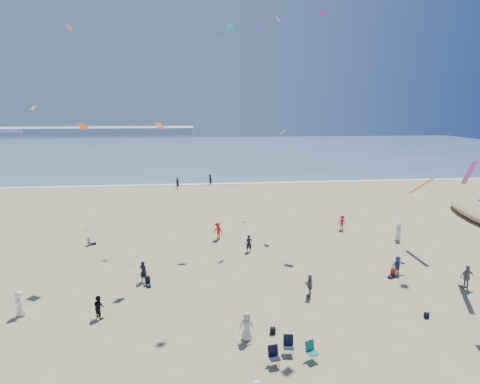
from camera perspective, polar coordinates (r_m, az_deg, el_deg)
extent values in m
plane|color=tan|center=(21.00, -3.59, -24.33)|extent=(220.00, 220.00, 0.00)
cube|color=#476B84|center=(112.45, -5.45, 6.31)|extent=(220.00, 100.00, 0.06)
cube|color=white|center=(63.02, -5.15, 1.21)|extent=(220.00, 1.20, 0.08)
cube|color=#7A8EA8|center=(196.31, -23.61, 8.54)|extent=(110.00, 20.00, 3.20)
imported|color=red|center=(36.78, -3.37, -5.92)|extent=(1.26, 1.22, 1.73)
imported|color=black|center=(29.14, -14.51, -11.64)|extent=(0.69, 0.58, 1.62)
imported|color=beige|center=(21.98, 1.04, -19.75)|extent=(0.90, 0.67, 1.68)
imported|color=slate|center=(26.64, 10.56, -13.85)|extent=(0.49, 0.99, 1.62)
imported|color=black|center=(25.47, -20.71, -16.04)|extent=(0.90, 0.88, 1.46)
imported|color=white|center=(27.72, -30.54, -14.41)|extent=(0.91, 0.94, 1.63)
imported|color=red|center=(40.97, 15.30, -4.52)|extent=(1.05, 0.66, 1.57)
imported|color=gray|center=(31.66, 31.28, -11.01)|extent=(1.05, 0.47, 1.76)
imported|color=black|center=(59.91, -9.48, 1.31)|extent=(0.78, 0.76, 1.80)
imported|color=white|center=(39.47, 22.97, -5.61)|extent=(0.70, 0.95, 1.76)
imported|color=#344F8F|center=(31.89, 22.89, -10.24)|extent=(1.42, 0.85, 1.46)
imported|color=black|center=(33.67, 1.37, -7.87)|extent=(0.59, 0.41, 1.56)
imported|color=black|center=(62.89, -4.64, 1.94)|extent=(1.00, 1.04, 1.70)
cube|color=black|center=(22.88, 5.02, -20.29)|extent=(0.30, 0.22, 0.38)
cube|color=black|center=(26.82, 26.54, -16.43)|extent=(0.28, 0.18, 0.34)
cube|color=#FA5F22|center=(31.09, -22.82, 9.15)|extent=(0.90, 0.74, 0.48)
cube|color=#19A8ED|center=(39.62, -1.58, 23.93)|extent=(0.69, 0.23, 0.41)
cube|color=white|center=(38.44, 6.64, 9.09)|extent=(0.68, 0.69, 0.48)
cube|color=#6A248A|center=(41.05, 12.51, 25.17)|extent=(0.88, 0.76, 0.31)
cube|color=#E15DC2|center=(53.53, 5.80, 24.71)|extent=(0.65, 0.64, 0.59)
cube|color=#C34820|center=(29.10, -12.13, 9.81)|extent=(0.76, 0.88, 0.43)
cube|color=#11CAD7|center=(43.81, -25.17, 20.27)|extent=(0.56, 0.66, 0.30)
cube|color=yellow|center=(48.12, -29.00, 11.14)|extent=(0.57, 0.62, 0.38)
cube|color=#EA411C|center=(41.04, -24.53, 21.81)|extent=(0.40, 0.88, 0.41)
cube|color=#32A965|center=(54.87, -3.00, 23.05)|extent=(0.46, 0.38, 0.39)
cube|color=#792997|center=(40.03, 3.39, 23.49)|extent=(0.62, 0.85, 0.46)
cube|color=purple|center=(32.19, 31.51, 2.46)|extent=(0.35, 3.14, 2.21)
cube|color=orange|center=(37.30, 25.81, 0.75)|extent=(0.35, 2.64, 1.87)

